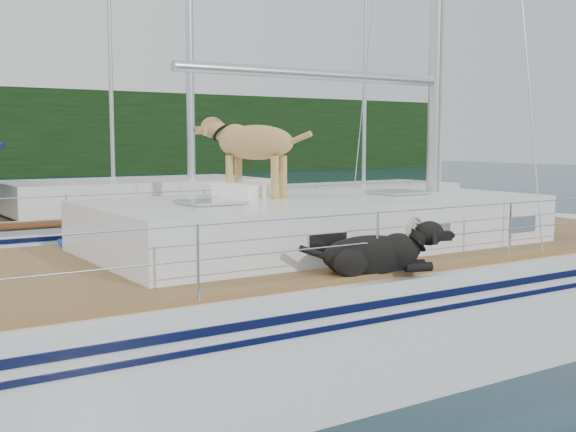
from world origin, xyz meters
TOP-DOWN VIEW (x-y plane):
  - ground at (0.00, 0.00)m, footprint 120.00×120.00m
  - main_sailboat at (0.09, -0.00)m, footprint 12.00×3.96m
  - neighbor_sailboat at (-0.07, 6.39)m, footprint 11.00×3.50m
  - bg_boat_center at (4.00, 16.00)m, footprint 7.20×3.00m
  - bg_boat_east at (12.00, 13.00)m, footprint 6.40×3.00m

SIDE VIEW (x-z plane):
  - ground at x=0.00m, z-range 0.00..0.00m
  - bg_boat_center at x=4.00m, z-range -5.37..6.28m
  - bg_boat_east at x=12.00m, z-range -5.37..6.28m
  - neighbor_sailboat at x=-0.07m, z-range -6.02..7.28m
  - main_sailboat at x=0.09m, z-range -6.33..7.68m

